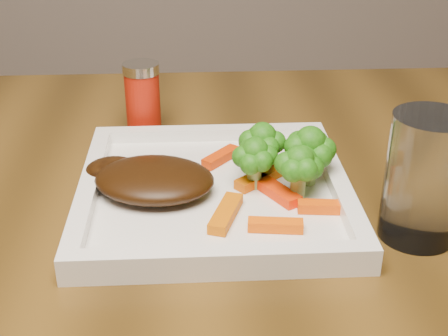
{
  "coord_description": "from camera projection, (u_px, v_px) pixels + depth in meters",
  "views": [
    {
      "loc": [
        0.18,
        -0.32,
        1.07
      ],
      "look_at": [
        0.22,
        0.23,
        0.79
      ],
      "focal_mm": 50.0,
      "sensor_mm": 36.0,
      "label": 1
    }
  ],
  "objects": [
    {
      "name": "broccoli_2",
      "position": [
        299.0,
        172.0,
        0.61
      ],
      "size": [
        0.06,
        0.06,
        0.06
      ],
      "primitive_type": null,
      "rotation": [
        0.0,
        0.0,
        0.13
      ],
      "color": "#336911",
      "rests_on": "plate"
    },
    {
      "name": "carrot_6",
      "position": [
        260.0,
        178.0,
        0.65
      ],
      "size": [
        0.06,
        0.05,
        0.01
      ],
      "primitive_type": "cube",
      "rotation": [
        0.0,
        0.0,
        0.69
      ],
      "color": "#C95403",
      "rests_on": "plate"
    },
    {
      "name": "carrot_5",
      "position": [
        275.0,
        190.0,
        0.62
      ],
      "size": [
        0.05,
        0.06,
        0.01
      ],
      "primitive_type": "cube",
      "rotation": [
        0.0,
        0.0,
        -1.03
      ],
      "color": "#F23103",
      "rests_on": "plate"
    },
    {
      "name": "carrot_3",
      "position": [
        306.0,
        160.0,
        0.68
      ],
      "size": [
        0.06,
        0.02,
        0.01
      ],
      "primitive_type": "cube",
      "rotation": [
        0.0,
        0.0,
        0.1
      ],
      "color": "#CE6503",
      "rests_on": "plate"
    },
    {
      "name": "carrot_2",
      "position": [
        226.0,
        213.0,
        0.58
      ],
      "size": [
        0.04,
        0.07,
        0.01
      ],
      "primitive_type": "cube",
      "rotation": [
        0.0,
        0.0,
        1.23
      ],
      "color": "#CD5E03",
      "rests_on": "plate"
    },
    {
      "name": "spice_shaker",
      "position": [
        143.0,
        99.0,
        0.77
      ],
      "size": [
        0.05,
        0.05,
        0.09
      ],
      "primitive_type": "cylinder",
      "rotation": [
        0.0,
        0.0,
        0.08
      ],
      "color": "#A91909",
      "rests_on": "dining_table"
    },
    {
      "name": "carrot_1",
      "position": [
        324.0,
        207.0,
        0.59
      ],
      "size": [
        0.05,
        0.02,
        0.01
      ],
      "primitive_type": "cube",
      "rotation": [
        0.0,
        0.0,
        -0.1
      ],
      "color": "#E94A03",
      "rests_on": "plate"
    },
    {
      "name": "carrot_4",
      "position": [
        221.0,
        157.0,
        0.69
      ],
      "size": [
        0.04,
        0.05,
        0.01
      ],
      "primitive_type": "cube",
      "rotation": [
        0.0,
        0.0,
        0.86
      ],
      "color": "red",
      "rests_on": "plate"
    },
    {
      "name": "broccoli_1",
      "position": [
        309.0,
        155.0,
        0.63
      ],
      "size": [
        0.07,
        0.07,
        0.06
      ],
      "primitive_type": null,
      "rotation": [
        0.0,
        0.0,
        0.12
      ],
      "color": "#256010",
      "rests_on": "plate"
    },
    {
      "name": "drinking_glass",
      "position": [
        424.0,
        178.0,
        0.56
      ],
      "size": [
        0.08,
        0.08,
        0.12
      ],
      "primitive_type": "cylinder",
      "rotation": [
        0.0,
        0.0,
        0.23
      ],
      "color": "silver",
      "rests_on": "dining_table"
    },
    {
      "name": "carrot_0",
      "position": [
        275.0,
        225.0,
        0.57
      ],
      "size": [
        0.05,
        0.02,
        0.01
      ],
      "primitive_type": "cube",
      "rotation": [
        0.0,
        0.0,
        -0.12
      ],
      "color": "#F45703",
      "rests_on": "plate"
    },
    {
      "name": "broccoli_0",
      "position": [
        262.0,
        144.0,
        0.65
      ],
      "size": [
        0.07,
        0.07,
        0.07
      ],
      "primitive_type": null,
      "rotation": [
        0.0,
        0.0,
        0.4
      ],
      "color": "#1A5B0F",
      "rests_on": "plate"
    },
    {
      "name": "plate",
      "position": [
        214.0,
        195.0,
        0.64
      ],
      "size": [
        0.27,
        0.27,
        0.01
      ],
      "primitive_type": "cube",
      "color": "white",
      "rests_on": "dining_table"
    },
    {
      "name": "steak",
      "position": [
        154.0,
        179.0,
        0.62
      ],
      "size": [
        0.14,
        0.12,
        0.03
      ],
      "primitive_type": "ellipsoid",
      "rotation": [
        0.0,
        0.0,
        -0.21
      ],
      "color": "black",
      "rests_on": "plate"
    },
    {
      "name": "broccoli_3",
      "position": [
        255.0,
        160.0,
        0.63
      ],
      "size": [
        0.06,
        0.06,
        0.06
      ],
      "primitive_type": null,
      "rotation": [
        0.0,
        0.0,
        0.31
      ],
      "color": "#175B0F",
      "rests_on": "plate"
    }
  ]
}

